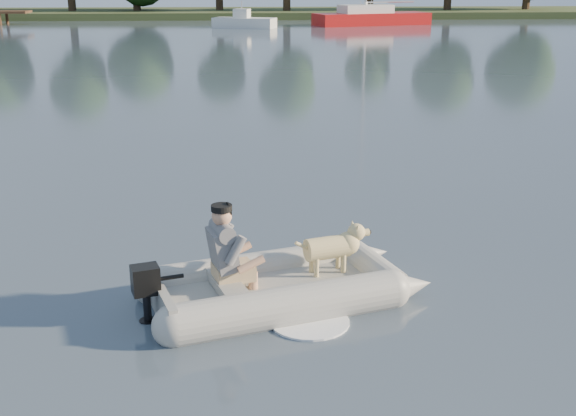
{
  "coord_description": "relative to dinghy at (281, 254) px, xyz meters",
  "views": [
    {
      "loc": [
        -0.25,
        -7.43,
        3.84
      ],
      "look_at": [
        0.32,
        2.02,
        0.75
      ],
      "focal_mm": 45.0,
      "sensor_mm": 36.0,
      "label": 1
    }
  ],
  "objects": [
    {
      "name": "motorboat",
      "position": [
        -0.34,
        46.57,
        0.31
      ],
      "size": [
        5.03,
        3.28,
        1.99
      ],
      "primitive_type": null,
      "rotation": [
        0.0,
        0.0,
        -0.34
      ],
      "color": "white",
      "rests_on": "water"
    },
    {
      "name": "dog",
      "position": [
        0.6,
        0.24,
        -0.07
      ],
      "size": [
        0.98,
        0.6,
        0.62
      ],
      "primitive_type": null,
      "rotation": [
        0.0,
        0.0,
        0.31
      ],
      "color": "#CFBB77",
      "rests_on": "dinghy"
    },
    {
      "name": "outboard_motor",
      "position": [
        -1.57,
        -0.5,
        -0.28
      ],
      "size": [
        0.48,
        0.4,
        0.78
      ],
      "primitive_type": null,
      "rotation": [
        0.0,
        0.0,
        0.31
      ],
      "color": "black",
      "rests_on": "dinghy"
    },
    {
      "name": "shore_bank",
      "position": [
        -0.16,
        61.3,
        -0.34
      ],
      "size": [
        160.0,
        12.0,
        0.7
      ],
      "primitive_type": "cube",
      "color": "#47512D",
      "rests_on": "water"
    },
    {
      "name": "dinghy",
      "position": [
        0.0,
        0.0,
        0.0
      ],
      "size": [
        5.69,
        4.97,
        1.38
      ],
      "primitive_type": null,
      "rotation": [
        0.0,
        0.0,
        0.31
      ],
      "color": "#A2A29D",
      "rests_on": "water"
    },
    {
      "name": "water",
      "position": [
        -0.16,
        -0.7,
        -0.59
      ],
      "size": [
        160.0,
        160.0,
        0.0
      ],
      "primitive_type": "plane",
      "color": "slate",
      "rests_on": "ground"
    },
    {
      "name": "sailboat",
      "position": [
        9.46,
        49.07,
        -0.04
      ],
      "size": [
        9.45,
        5.26,
        12.44
      ],
      "rotation": [
        0.0,
        0.0,
        0.3
      ],
      "color": "#AB1313",
      "rests_on": "water"
    },
    {
      "name": "man",
      "position": [
        -0.68,
        -0.16,
        0.18
      ],
      "size": [
        0.87,
        0.81,
        1.07
      ],
      "primitive_type": null,
      "rotation": [
        0.0,
        0.0,
        0.31
      ],
      "color": "slate",
      "rests_on": "dinghy"
    }
  ]
}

